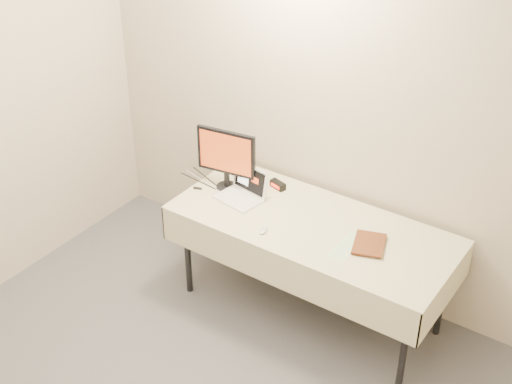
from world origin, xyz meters
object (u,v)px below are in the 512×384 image
Objects in this scene: table at (312,231)px; monitor at (226,155)px; book at (355,227)px; laptop at (243,191)px.

monitor reaches higher than table.
book is at bearing -7.75° from table.
laptop is at bearing 179.50° from table.
laptop reaches higher than table.
table is at bearing -12.08° from monitor.
laptop is 1.31× the size of book.
table is 7.38× the size of book.
laptop is at bearing 158.36° from book.
monitor is at bearing 175.94° from laptop.
monitor is (-0.72, 0.04, 0.32)m from table.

